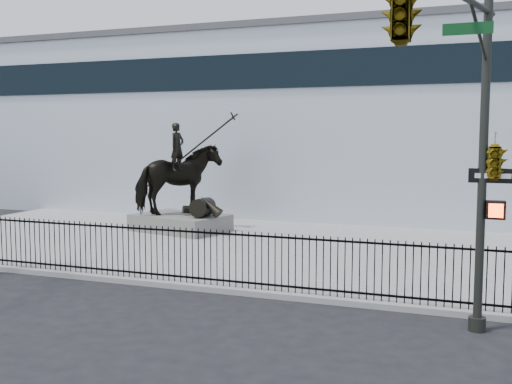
% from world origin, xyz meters
% --- Properties ---
extents(ground, '(120.00, 120.00, 0.00)m').
position_xyz_m(ground, '(0.00, 0.00, 0.00)').
color(ground, black).
rests_on(ground, ground).
extents(plaza, '(30.00, 12.00, 0.15)m').
position_xyz_m(plaza, '(0.00, 7.00, 0.07)').
color(plaza, gray).
rests_on(plaza, ground).
extents(building, '(44.00, 14.00, 9.00)m').
position_xyz_m(building, '(0.00, 20.00, 4.50)').
color(building, silver).
rests_on(building, ground).
extents(picket_fence, '(22.10, 0.10, 1.50)m').
position_xyz_m(picket_fence, '(0.00, 1.25, 0.90)').
color(picket_fence, black).
rests_on(picket_fence, plaza).
extents(statue_plinth, '(4.14, 3.30, 0.68)m').
position_xyz_m(statue_plinth, '(-4.57, 8.95, 0.49)').
color(statue_plinth, '#605D58').
rests_on(statue_plinth, plaza).
extents(equestrian_statue, '(4.56, 3.39, 3.97)m').
position_xyz_m(equestrian_statue, '(-4.51, 8.93, 2.27)').
color(equestrian_statue, black).
rests_on(equestrian_statue, statue_plinth).
extents(traffic_signal_right, '(2.17, 6.86, 7.00)m').
position_xyz_m(traffic_signal_right, '(6.47, -2.00, 4.85)').
color(traffic_signal_right, '#242721').
rests_on(traffic_signal_right, ground).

